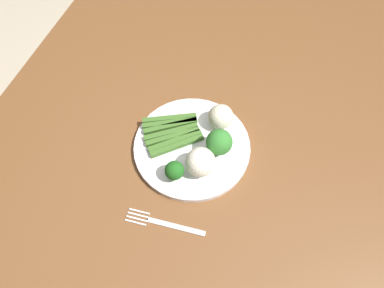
# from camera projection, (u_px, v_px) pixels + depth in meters

# --- Properties ---
(ground_plane) EXTENTS (6.00, 6.00, 0.02)m
(ground_plane) POSITION_uv_depth(u_px,v_px,m) (202.00, 233.00, 1.46)
(ground_plane) COLOR #B7A88E
(dining_table) EXTENTS (1.35, 1.08, 0.76)m
(dining_table) POSITION_uv_depth(u_px,v_px,m) (209.00, 161.00, 0.87)
(dining_table) COLOR brown
(dining_table) RESTS_ON ground_plane
(plate) EXTENTS (0.26, 0.26, 0.01)m
(plate) POSITION_uv_depth(u_px,v_px,m) (192.00, 147.00, 0.78)
(plate) COLOR white
(plate) RESTS_ON dining_table
(asparagus_bundle) EXTENTS (0.14, 0.15, 0.01)m
(asparagus_bundle) POSITION_uv_depth(u_px,v_px,m) (172.00, 132.00, 0.78)
(asparagus_bundle) COLOR #3D6626
(asparagus_bundle) RESTS_ON plate
(broccoli_left) EXTENTS (0.06, 0.06, 0.07)m
(broccoli_left) POSITION_uv_depth(u_px,v_px,m) (219.00, 142.00, 0.73)
(broccoli_left) COLOR #609E3D
(broccoli_left) RESTS_ON plate
(broccoli_front) EXTENTS (0.04, 0.04, 0.05)m
(broccoli_front) POSITION_uv_depth(u_px,v_px,m) (174.00, 171.00, 0.71)
(broccoli_front) COLOR #4C7F2B
(broccoli_front) RESTS_ON plate
(cauliflower_back_right) EXTENTS (0.06, 0.06, 0.06)m
(cauliflower_back_right) POSITION_uv_depth(u_px,v_px,m) (221.00, 117.00, 0.77)
(cauliflower_back_right) COLOR beige
(cauliflower_back_right) RESTS_ON plate
(cauliflower_back) EXTENTS (0.06, 0.06, 0.06)m
(cauliflower_back) POSITION_uv_depth(u_px,v_px,m) (200.00, 162.00, 0.71)
(cauliflower_back) COLOR white
(cauliflower_back) RESTS_ON plate
(fork) EXTENTS (0.03, 0.17, 0.00)m
(fork) POSITION_uv_depth(u_px,v_px,m) (164.00, 224.00, 0.69)
(fork) COLOR silver
(fork) RESTS_ON dining_table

